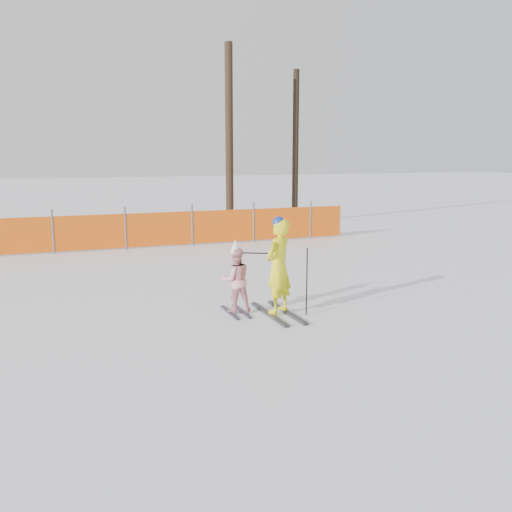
{
  "coord_description": "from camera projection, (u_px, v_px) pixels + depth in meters",
  "views": [
    {
      "loc": [
        -3.54,
        -8.67,
        2.78
      ],
      "look_at": [
        0.0,
        0.5,
        1.0
      ],
      "focal_mm": 40.0,
      "sensor_mm": 36.0,
      "label": 1
    }
  ],
  "objects": [
    {
      "name": "adult",
      "position": [
        278.0,
        266.0,
        9.82
      ],
      "size": [
        0.72,
        1.56,
        1.72
      ],
      "color": "black",
      "rests_on": "ground"
    },
    {
      "name": "ground",
      "position": [
        267.0,
        319.0,
        9.71
      ],
      "size": [
        120.0,
        120.0,
        0.0
      ],
      "primitive_type": "plane",
      "color": "white",
      "rests_on": "ground"
    },
    {
      "name": "tree_trunks",
      "position": [
        257.0,
        142.0,
        21.28
      ],
      "size": [
        3.33,
        1.21,
        6.62
      ],
      "color": "#322316",
      "rests_on": "ground"
    },
    {
      "name": "ski_poles",
      "position": [
        292.0,
        273.0,
        9.83
      ],
      "size": [
        1.02,
        0.52,
        1.19
      ],
      "color": "black",
      "rests_on": "ground"
    },
    {
      "name": "child",
      "position": [
        236.0,
        279.0,
        9.95
      ],
      "size": [
        0.57,
        0.91,
        1.32
      ],
      "color": "black",
      "rests_on": "ground"
    },
    {
      "name": "safety_fence",
      "position": [
        72.0,
        233.0,
        16.08
      ],
      "size": [
        17.14,
        0.06,
        1.25
      ],
      "color": "#595960",
      "rests_on": "ground"
    }
  ]
}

